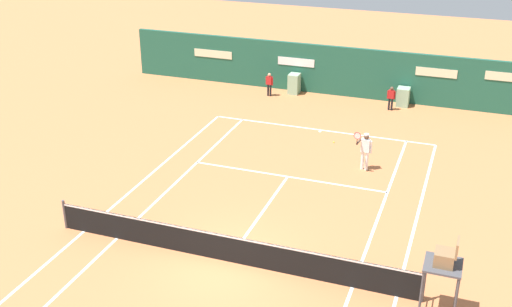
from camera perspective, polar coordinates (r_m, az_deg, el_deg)
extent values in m
plane|color=#C67042|center=(20.28, -2.59, -9.67)|extent=(80.00, 80.00, 0.00)
cube|color=white|center=(30.17, 5.87, 2.12)|extent=(10.60, 0.10, 0.01)
cube|color=white|center=(22.56, -15.23, -6.78)|extent=(0.10, 23.40, 0.01)
cube|color=white|center=(21.90, -12.40, -7.46)|extent=(0.10, 23.40, 0.01)
cube|color=white|center=(19.35, 8.68, -11.82)|extent=(0.10, 23.40, 0.01)
cube|color=white|center=(19.22, 12.56, -12.46)|extent=(0.10, 23.40, 0.01)
cube|color=white|center=(25.50, 2.87, -2.09)|extent=(8.00, 0.10, 0.01)
cube|color=white|center=(22.81, 0.47, -5.45)|extent=(0.10, 6.40, 0.01)
cube|color=white|center=(30.04, 5.80, 2.02)|extent=(0.10, 0.24, 0.01)
cylinder|color=#4C4C51|center=(22.68, -16.85, -5.26)|extent=(0.10, 0.10, 1.07)
cylinder|color=#4C4C51|center=(18.88, 14.84, -11.48)|extent=(0.10, 0.10, 1.07)
cube|color=black|center=(20.02, -2.61, -8.54)|extent=(12.00, 0.03, 0.95)
cube|color=white|center=(19.78, -2.64, -7.46)|extent=(12.00, 0.04, 0.06)
cube|color=#1E5642|center=(34.61, 8.18, 7.29)|extent=(25.00, 0.24, 2.70)
cube|color=beige|center=(33.70, 21.44, 6.46)|extent=(1.77, 0.02, 0.44)
cube|color=beige|center=(36.68, -3.90, 8.94)|extent=(2.32, 0.02, 0.44)
cube|color=white|center=(35.04, 3.63, 8.23)|extent=(2.07, 0.02, 0.44)
cube|color=beige|center=(33.77, 15.93, 7.02)|extent=(2.06, 0.02, 0.44)
cube|color=#8CB793|center=(34.98, 3.46, 6.30)|extent=(0.57, 0.70, 1.10)
cube|color=#8CB793|center=(33.90, 13.11, 5.00)|extent=(0.63, 0.70, 0.97)
cylinder|color=#47474C|center=(18.00, 14.62, -12.38)|extent=(0.07, 0.07, 1.61)
cylinder|color=#47474C|center=(18.74, 14.94, -10.80)|extent=(0.07, 0.07, 1.61)
cylinder|color=#47474C|center=(17.99, 17.53, -12.79)|extent=(0.07, 0.07, 1.61)
cylinder|color=#47474C|center=(18.73, 17.71, -11.19)|extent=(0.07, 0.07, 1.61)
cylinder|color=#47474C|center=(18.55, 14.68, -12.38)|extent=(0.04, 0.81, 0.04)
cylinder|color=#47474C|center=(18.27, 14.84, -11.16)|extent=(0.04, 0.81, 0.04)
cube|color=#47474C|center=(17.89, 16.51, -9.61)|extent=(1.00, 1.00, 0.06)
cube|color=olive|center=(17.77, 16.60, -8.99)|extent=(0.52, 0.56, 0.40)
cube|color=olive|center=(17.57, 17.69, -8.10)|extent=(0.06, 0.56, 0.45)
cylinder|color=white|center=(26.27, 9.94, -0.67)|extent=(0.13, 0.13, 0.80)
cylinder|color=white|center=(26.31, 9.56, -0.60)|extent=(0.13, 0.13, 0.80)
cube|color=white|center=(26.02, 9.85, 0.73)|extent=(0.38, 0.23, 0.56)
sphere|color=brown|center=(25.86, 9.91, 1.52)|extent=(0.22, 0.22, 0.22)
cylinder|color=white|center=(25.83, 9.93, 1.69)|extent=(0.21, 0.21, 0.06)
cylinder|color=white|center=(25.98, 10.32, 0.56)|extent=(0.08, 0.08, 0.54)
cylinder|color=brown|center=(25.74, 9.25, 1.06)|extent=(0.14, 0.55, 0.08)
cylinder|color=black|center=(25.46, 9.08, 1.08)|extent=(0.03, 0.03, 0.22)
torus|color=#DB3838|center=(25.36, 9.12, 1.60)|extent=(0.30, 0.05, 0.30)
cylinder|color=silver|center=(25.36, 9.12, 1.60)|extent=(0.26, 0.03, 0.26)
cylinder|color=black|center=(33.16, 12.14, 4.35)|extent=(0.10, 0.10, 0.64)
cylinder|color=black|center=(33.18, 11.90, 4.38)|extent=(0.10, 0.10, 0.64)
cube|color=#AD1E1E|center=(32.99, 12.10, 5.25)|extent=(0.29, 0.16, 0.45)
sphere|color=brown|center=(32.90, 12.15, 5.76)|extent=(0.17, 0.17, 0.17)
cylinder|color=#AD1E1E|center=(32.98, 12.40, 5.15)|extent=(0.07, 0.07, 0.43)
cylinder|color=#AD1E1E|center=(33.03, 11.79, 5.23)|extent=(0.07, 0.07, 0.43)
cylinder|color=black|center=(34.53, 1.32, 5.71)|extent=(0.11, 0.11, 0.65)
cylinder|color=black|center=(34.59, 1.10, 5.75)|extent=(0.11, 0.11, 0.65)
cube|color=#AD1E1E|center=(34.39, 1.21, 6.60)|extent=(0.31, 0.20, 0.46)
sphere|color=tan|center=(34.29, 1.22, 7.11)|extent=(0.18, 0.18, 0.18)
cylinder|color=#AD1E1E|center=(34.32, 1.49, 6.51)|extent=(0.07, 0.07, 0.44)
cylinder|color=#AD1E1E|center=(34.47, 0.94, 6.59)|extent=(0.07, 0.07, 0.44)
sphere|color=#CCE033|center=(28.80, 7.02, 1.02)|extent=(0.07, 0.07, 0.07)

